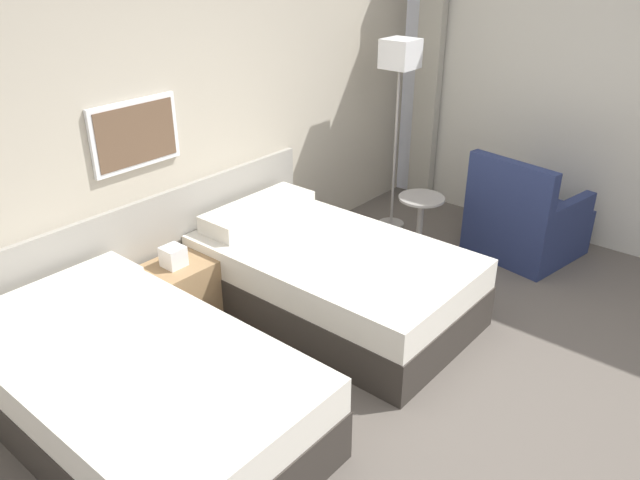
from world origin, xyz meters
The scene contains 8 objects.
ground_plane centered at (0.00, 0.00, 0.00)m, with size 16.00×16.00×0.00m, color #5B544C.
wall_headboard centered at (-0.04, 2.20, 1.30)m, with size 10.00×0.10×2.70m.
bed_near_door centered at (-1.41, 1.19, 0.27)m, with size 1.14×1.93×0.64m.
bed_near_window centered at (0.20, 1.19, 0.27)m, with size 1.14×1.93×0.64m.
nightstand centered at (-0.60, 1.90, 0.23)m, with size 0.49×0.39×0.59m.
floor_lamp centered at (1.71, 1.68, 1.45)m, with size 0.27×0.27×1.69m.
side_table centered at (1.32, 1.14, 0.37)m, with size 0.38×0.38×0.54m.
armchair centered at (1.95, 0.50, 0.27)m, with size 0.90×0.88×0.89m.
Camera 1 is at (-2.80, -1.24, 2.48)m, focal length 35.00 mm.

